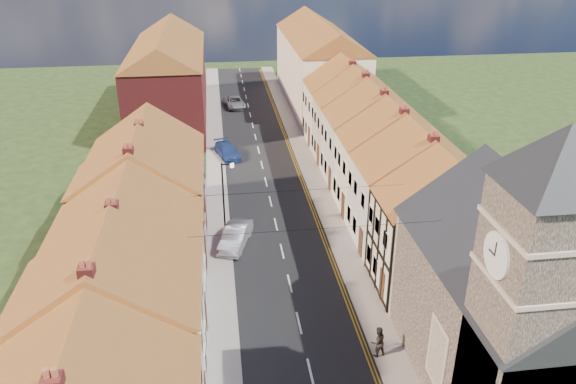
% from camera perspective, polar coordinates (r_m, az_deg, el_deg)
% --- Properties ---
extents(road, '(7.00, 90.00, 0.02)m').
position_cam_1_polar(road, '(50.39, -2.26, 1.04)').
color(road, black).
rests_on(road, ground).
extents(pavement_left, '(1.80, 90.00, 0.12)m').
position_cam_1_polar(pavement_left, '(50.21, -7.26, 0.81)').
color(pavement_left, '#A19993').
rests_on(pavement_left, ground).
extents(pavement_right, '(1.80, 90.00, 0.12)m').
position_cam_1_polar(pavement_right, '(50.91, 2.68, 1.35)').
color(pavement_right, '#A19993').
rests_on(pavement_right, ground).
extents(church, '(11.25, 14.25, 15.20)m').
position_cam_1_polar(church, '(27.65, 23.30, -9.56)').
color(church, '#302521').
rests_on(church, ground).
extents(cottage_r_tudor, '(8.30, 5.20, 9.00)m').
position_cam_1_polar(cottage_r_tudor, '(35.37, 15.54, -3.06)').
color(cottage_r_tudor, white).
rests_on(cottage_r_tudor, ground).
extents(cottage_r_white_near, '(8.30, 6.00, 9.00)m').
position_cam_1_polar(cottage_r_white_near, '(39.85, 12.75, 0.59)').
color(cottage_r_white_near, white).
rests_on(cottage_r_white_near, ground).
extents(cottage_r_cream_mid, '(8.30, 5.20, 9.00)m').
position_cam_1_polar(cottage_r_cream_mid, '(44.53, 10.48, 3.49)').
color(cottage_r_cream_mid, white).
rests_on(cottage_r_cream_mid, ground).
extents(cottage_r_pink, '(8.30, 6.00, 9.00)m').
position_cam_1_polar(cottage_r_pink, '(49.36, 8.64, 5.81)').
color(cottage_r_pink, white).
rests_on(cottage_r_pink, ground).
extents(cottage_r_white_far, '(8.30, 5.20, 9.00)m').
position_cam_1_polar(cottage_r_white_far, '(54.29, 7.12, 7.72)').
color(cottage_r_white_far, '#FFDDC9').
rests_on(cottage_r_white_far, ground).
extents(cottage_r_cream_far, '(8.30, 6.00, 9.00)m').
position_cam_1_polar(cottage_r_cream_far, '(59.30, 5.85, 9.30)').
color(cottage_r_cream_far, white).
rests_on(cottage_r_cream_far, ground).
extents(cottage_l_cream, '(8.30, 6.30, 9.10)m').
position_cam_1_polar(cottage_l_cream, '(27.29, -17.49, -12.53)').
color(cottage_l_cream, white).
rests_on(cottage_l_cream, ground).
extents(cottage_l_white, '(8.30, 6.90, 8.80)m').
position_cam_1_polar(cottage_l_white, '(32.61, -15.82, -5.88)').
color(cottage_l_white, white).
rests_on(cottage_l_white, ground).
extents(cottage_l_brick_mid, '(8.30, 5.70, 9.10)m').
position_cam_1_polar(cottage_l_brick_mid, '(37.86, -14.76, -0.92)').
color(cottage_l_brick_mid, maroon).
rests_on(cottage_l_brick_mid, ground).
extents(cottage_l_pink, '(8.30, 6.30, 8.80)m').
position_cam_1_polar(cottage_l_pink, '(43.17, -13.95, 2.28)').
color(cottage_l_pink, maroon).
rests_on(cottage_l_pink, ground).
extents(block_right_far, '(8.30, 24.20, 10.50)m').
position_cam_1_polar(block_right_far, '(73.63, 3.17, 13.21)').
color(block_right_far, white).
rests_on(block_right_far, ground).
extents(block_left_far, '(8.30, 24.20, 10.50)m').
position_cam_1_polar(block_left_far, '(67.75, -12.02, 11.63)').
color(block_left_far, maroon).
rests_on(block_left_far, ground).
extents(lamppost, '(0.88, 0.15, 6.00)m').
position_cam_1_polar(lamppost, '(39.68, -6.45, -0.52)').
color(lamppost, black).
rests_on(lamppost, pavement_left).
extents(car_mid, '(2.85, 4.71, 1.46)m').
position_cam_1_polar(car_mid, '(40.36, -5.36, -4.50)').
color(car_mid, '#9FA2A6').
rests_on(car_mid, ground).
extents(car_far, '(2.91, 4.75, 1.29)m').
position_cam_1_polar(car_far, '(56.05, -6.18, 4.19)').
color(car_far, navy).
rests_on(car_far, ground).
extents(car_distant, '(2.81, 4.97, 1.31)m').
position_cam_1_polar(car_distant, '(72.13, -5.46, 9.07)').
color(car_distant, '#97989E').
rests_on(car_distant, ground).
extents(pedestrian_right, '(1.01, 0.87, 1.76)m').
position_cam_1_polar(pedestrian_right, '(30.89, 9.12, -14.78)').
color(pedestrian_right, '#282220').
rests_on(pedestrian_right, pavement_right).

